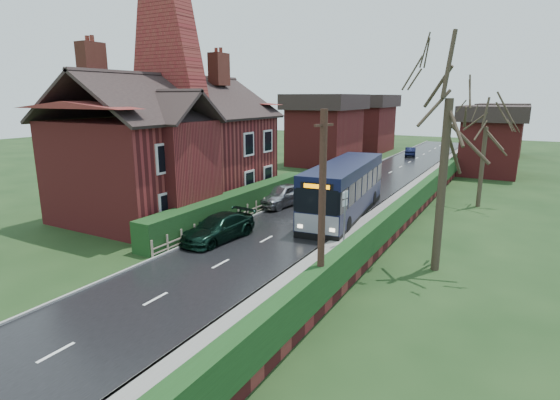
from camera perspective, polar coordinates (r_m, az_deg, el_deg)
The scene contains 18 objects.
ground at distance 21.49m, azimuth -4.55°, elevation -6.63°, with size 140.00×140.00×0.00m, color #2A451D.
road at distance 29.94m, azimuth 6.11°, elevation -0.88°, with size 6.00×100.00×0.02m, color black.
pavement at distance 28.60m, azimuth 13.96°, elevation -1.76°, with size 2.50×100.00×0.14m, color slate.
kerb_right at distance 28.92m, azimuth 11.67°, elevation -1.48°, with size 0.12×100.00×0.14m, color gray.
kerb_left at distance 31.21m, azimuth 0.96°, elevation -0.15°, with size 0.12×100.00×0.10m, color gray.
front_hedge at distance 27.32m, azimuth -5.58°, elevation -0.54°, with size 1.20×16.00×1.60m, color black.
picket_fence at distance 27.00m, azimuth -4.26°, elevation -1.45°, with size 0.10×16.00×0.90m, color gray, non-canonical shape.
right_wall_hedge at distance 28.03m, azimuth 17.12°, elevation -0.27°, with size 0.60×50.00×1.80m.
brick_house at distance 29.55m, azimuth -13.79°, elevation 7.23°, with size 9.30×14.60×10.30m.
bus at distance 27.56m, azimuth 8.39°, elevation 1.34°, with size 3.67×11.25×3.36m.
car_silver at distance 29.95m, azimuth 0.34°, elevation 0.67°, with size 1.79×4.44×1.51m, color #9F9FA3.
car_green at distance 23.03m, azimuth -8.04°, elevation -3.61°, with size 1.85×4.56×1.32m, color black.
car_distant at distance 57.80m, azimuth 16.67°, elevation 6.07°, with size 1.23×3.53×1.16m, color black.
bus_stop_sign at distance 21.57m, azimuth 8.46°, elevation -1.34°, with size 0.13×0.44×2.90m.
telegraph_pole at distance 14.30m, azimuth 5.48°, elevation -2.13°, with size 0.29×0.89×6.96m.
tree_right_near at distance 19.03m, azimuth 21.40°, elevation 13.78°, with size 4.81×4.81×10.39m.
tree_right_far at distance 32.03m, azimuth 25.40°, elevation 9.28°, with size 3.99×3.99×7.71m.
tree_house_side at distance 35.78m, azimuth -12.59°, elevation 13.61°, with size 4.53×4.53×10.29m.
Camera 1 is at (11.30, -16.75, 7.32)m, focal length 28.00 mm.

